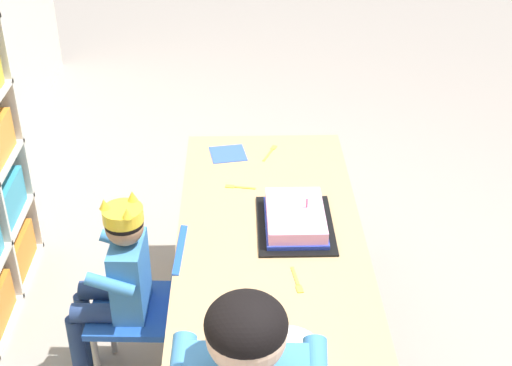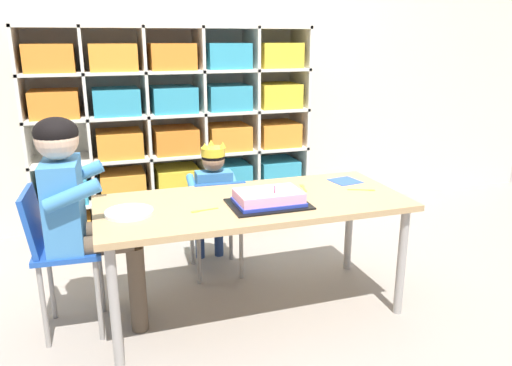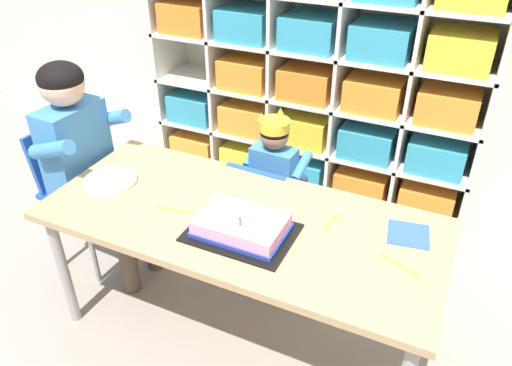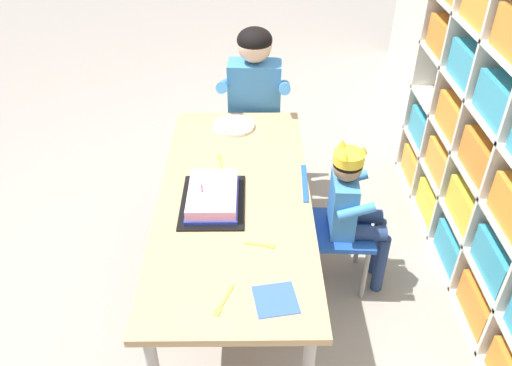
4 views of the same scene
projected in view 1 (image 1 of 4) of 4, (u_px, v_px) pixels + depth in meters
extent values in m
plane|color=gray|center=(269.00, 358.00, 2.91)|extent=(16.00, 16.00, 0.00)
cube|color=tan|center=(271.00, 238.00, 2.60)|extent=(1.54, 0.67, 0.03)
cylinder|color=#9E9993|center=(323.00, 202.00, 3.37)|extent=(0.04, 0.04, 0.58)
cylinder|color=#9E9993|center=(204.00, 203.00, 3.36)|extent=(0.04, 0.04, 0.58)
cube|color=#1E4CA8|center=(137.00, 310.00, 2.66)|extent=(0.33, 0.35, 0.03)
cube|color=#1E4CA8|center=(177.00, 279.00, 2.58)|extent=(0.29, 0.07, 0.27)
cylinder|color=gray|center=(111.00, 321.00, 2.86)|extent=(0.02, 0.02, 0.32)
cylinder|color=gray|center=(180.00, 322.00, 2.85)|extent=(0.02, 0.02, 0.32)
cube|color=#3D7FBC|center=(130.00, 277.00, 2.58)|extent=(0.21, 0.12, 0.29)
sphere|color=#997051|center=(124.00, 227.00, 2.46)|extent=(0.13, 0.13, 0.13)
ellipsoid|color=black|center=(124.00, 222.00, 2.45)|extent=(0.14, 0.14, 0.10)
cylinder|color=yellow|center=(123.00, 215.00, 2.44)|extent=(0.14, 0.14, 0.05)
cone|color=yellow|center=(104.00, 204.00, 2.42)|extent=(0.04, 0.04, 0.04)
cone|color=yellow|center=(132.00, 196.00, 2.46)|extent=(0.04, 0.04, 0.04)
cone|color=yellow|center=(127.00, 213.00, 2.37)|extent=(0.04, 0.04, 0.04)
cylinder|color=navy|center=(108.00, 291.00, 2.69)|extent=(0.08, 0.21, 0.07)
cylinder|color=navy|center=(101.00, 313.00, 2.59)|extent=(0.08, 0.21, 0.07)
cylinder|color=navy|center=(86.00, 330.00, 2.80)|extent=(0.06, 0.06, 0.34)
cylinder|color=navy|center=(79.00, 354.00, 2.69)|extent=(0.06, 0.06, 0.34)
cylinder|color=#3D7FBC|center=(123.00, 241.00, 2.65)|extent=(0.05, 0.18, 0.10)
cylinder|color=#3D7FBC|center=(110.00, 285.00, 2.44)|extent=(0.05, 0.18, 0.10)
sphere|color=#DBB293|center=(246.00, 334.00, 1.65)|extent=(0.19, 0.19, 0.19)
ellipsoid|color=black|center=(246.00, 324.00, 1.64)|extent=(0.19, 0.19, 0.14)
cube|color=black|center=(295.00, 225.00, 2.64)|extent=(0.38, 0.28, 0.01)
cube|color=#EF9EC6|center=(295.00, 217.00, 2.62)|extent=(0.31, 0.21, 0.06)
cube|color=#283DB2|center=(295.00, 222.00, 2.63)|extent=(0.32, 0.22, 0.02)
cylinder|color=#E54C66|center=(307.00, 203.00, 2.61)|extent=(0.01, 0.01, 0.04)
cylinder|color=white|center=(285.00, 353.00, 2.07)|extent=(0.22, 0.22, 0.02)
cube|color=#3356B7|center=(228.00, 154.00, 3.10)|extent=(0.17, 0.17, 0.00)
cube|color=yellow|center=(295.00, 276.00, 2.39)|extent=(0.10, 0.02, 0.00)
cube|color=yellow|center=(300.00, 289.00, 2.33)|extent=(0.04, 0.02, 0.00)
cube|color=yellow|center=(268.00, 155.00, 3.09)|extent=(0.10, 0.05, 0.00)
cube|color=yellow|center=(274.00, 147.00, 3.15)|extent=(0.04, 0.03, 0.00)
cube|color=yellow|center=(245.00, 188.00, 2.86)|extent=(0.03, 0.09, 0.00)
cube|color=yellow|center=(230.00, 186.00, 2.87)|extent=(0.03, 0.04, 0.00)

